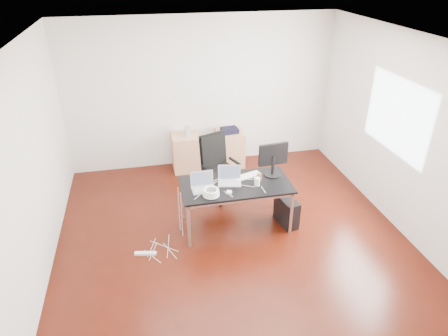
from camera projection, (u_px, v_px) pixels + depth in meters
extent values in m
plane|color=#330D05|center=(232.00, 236.00, 5.90)|extent=(5.00, 5.00, 0.00)
plane|color=silver|center=(234.00, 41.00, 4.58)|extent=(5.00, 5.00, 0.00)
plane|color=silver|center=(202.00, 93.00, 7.39)|extent=(5.00, 0.00, 5.00)
plane|color=silver|center=(307.00, 288.00, 3.09)|extent=(5.00, 0.00, 5.00)
plane|color=silver|center=(30.00, 170.00, 4.77)|extent=(0.00, 5.00, 5.00)
plane|color=silver|center=(403.00, 134.00, 5.71)|extent=(0.00, 5.00, 5.00)
plane|color=white|center=(396.00, 116.00, 5.78)|extent=(0.00, 1.50, 1.50)
cube|color=black|center=(236.00, 185.00, 5.80)|extent=(1.60, 0.80, 0.03)
cube|color=silver|center=(189.00, 226.00, 5.53)|extent=(0.04, 0.04, 0.70)
cube|color=silver|center=(183.00, 199.00, 6.13)|extent=(0.04, 0.04, 0.70)
cube|color=silver|center=(291.00, 213.00, 5.81)|extent=(0.04, 0.04, 0.70)
cube|color=silver|center=(276.00, 189.00, 6.41)|extent=(0.04, 0.04, 0.70)
cylinder|color=black|center=(221.00, 185.00, 6.73)|extent=(0.06, 0.06, 0.47)
cube|color=black|center=(221.00, 172.00, 6.60)|extent=(0.62, 0.61, 0.06)
cube|color=black|center=(214.00, 150.00, 6.62)|extent=(0.46, 0.26, 0.55)
cube|color=tan|center=(186.00, 152.00, 7.59)|extent=(0.50, 0.50, 0.70)
cube|color=tan|center=(230.00, 148.00, 7.75)|extent=(0.50, 0.50, 0.70)
cube|color=black|center=(287.00, 211.00, 6.08)|extent=(0.28, 0.48, 0.44)
cylinder|color=black|center=(200.00, 160.00, 7.75)|extent=(0.28, 0.28, 0.28)
cube|color=white|center=(145.00, 253.00, 5.53)|extent=(0.31, 0.12, 0.04)
cube|color=silver|center=(204.00, 190.00, 5.64)|extent=(0.34, 0.24, 0.01)
cube|color=silver|center=(202.00, 179.00, 5.68)|extent=(0.33, 0.05, 0.22)
cube|color=#475166|center=(202.00, 179.00, 5.67)|extent=(0.29, 0.04, 0.18)
cube|color=silver|center=(230.00, 183.00, 5.80)|extent=(0.37, 0.30, 0.01)
cube|color=silver|center=(230.00, 172.00, 5.84)|extent=(0.33, 0.12, 0.22)
cube|color=#475166|center=(230.00, 173.00, 5.84)|extent=(0.29, 0.10, 0.18)
cylinder|color=black|center=(272.00, 174.00, 6.03)|extent=(0.26, 0.26, 0.02)
cylinder|color=black|center=(273.00, 165.00, 5.96)|extent=(0.05, 0.05, 0.30)
cube|color=black|center=(273.00, 154.00, 5.89)|extent=(0.45, 0.09, 0.34)
cube|color=#475166|center=(273.00, 153.00, 5.91)|extent=(0.39, 0.04, 0.29)
cube|color=white|center=(247.00, 176.00, 5.98)|extent=(0.46, 0.26, 0.02)
cylinder|color=white|center=(257.00, 182.00, 5.74)|extent=(0.10, 0.10, 0.12)
cylinder|color=brown|center=(259.00, 177.00, 5.87)|extent=(0.08, 0.08, 0.10)
torus|color=white|center=(211.00, 195.00, 5.50)|extent=(0.24, 0.24, 0.04)
torus|color=white|center=(211.00, 192.00, 5.49)|extent=(0.23, 0.23, 0.04)
torus|color=white|center=(211.00, 190.00, 5.47)|extent=(0.22, 0.22, 0.04)
cube|color=white|center=(229.00, 192.00, 5.57)|extent=(0.09, 0.09, 0.03)
cube|color=#9E9E9E|center=(188.00, 131.00, 7.38)|extent=(0.10, 0.09, 0.18)
cube|color=black|center=(230.00, 130.00, 7.52)|extent=(0.32, 0.27, 0.09)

